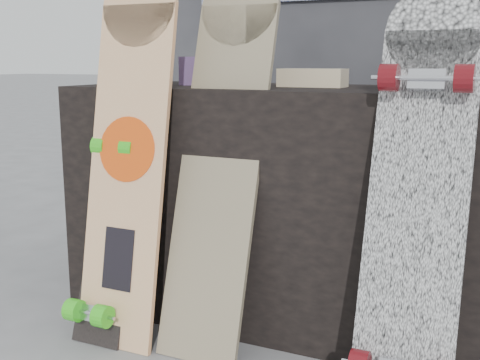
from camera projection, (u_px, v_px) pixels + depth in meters
The scene contains 9 objects.
vendor_table at pixel (306, 205), 2.07m from camera, with size 1.60×0.60×0.80m, color black.
booth at pixel (372, 11), 2.68m from camera, with size 2.40×0.22×2.20m.
merch_box_purple at pixel (209, 71), 2.15m from camera, with size 0.18×0.12×0.10m, color #4E3369.
merch_box_small at pixel (462, 70), 1.75m from camera, with size 0.14×0.14×0.12m, color #4E3369.
merch_box_flat at pixel (312, 78), 2.00m from camera, with size 0.22×0.10×0.06m, color #D1B78C.
longboard_geisha at pixel (129, 144), 1.88m from camera, with size 0.27×0.25×1.19m.
longboard_celtic at pixel (222, 146), 1.85m from camera, with size 0.26×0.38×1.19m.
longboard_cascadia at pixel (418, 192), 1.51m from camera, with size 0.25×0.37×1.09m.
skateboard_dark at pixel (113, 215), 1.94m from camera, with size 0.18×0.34×0.78m.
Camera 1 is at (0.65, -1.42, 0.89)m, focal length 45.00 mm.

